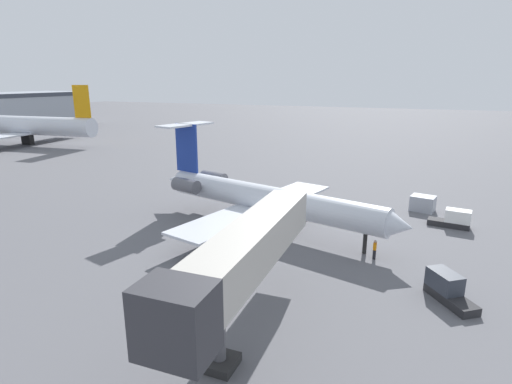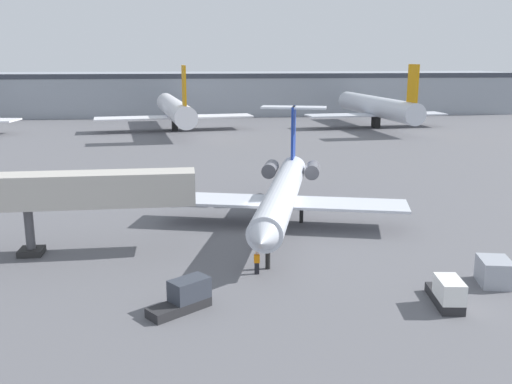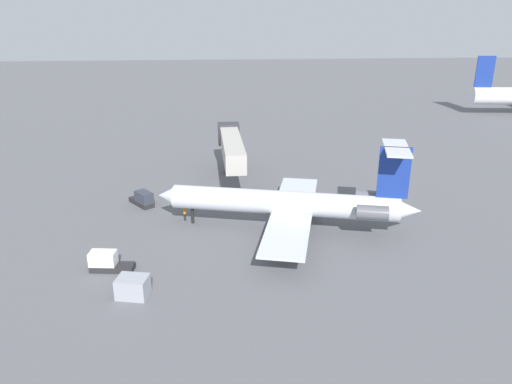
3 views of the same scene
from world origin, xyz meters
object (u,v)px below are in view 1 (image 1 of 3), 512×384
at_px(ground_crew_marshaller, 375,249).
at_px(baggage_tug_trailing, 447,288).
at_px(regional_jet, 260,196).
at_px(jet_bridge, 239,259).
at_px(baggage_tug_lead, 454,219).
at_px(cargo_container_uld, 423,203).
at_px(parked_airliner_centre, 26,126).

bearing_deg(ground_crew_marshaller, baggage_tug_trailing, -132.48).
bearing_deg(regional_jet, baggage_tug_trailing, -116.51).
bearing_deg(jet_bridge, ground_crew_marshaller, -22.57).
bearing_deg(regional_jet, ground_crew_marshaller, -107.14).
bearing_deg(jet_bridge, regional_jet, 18.31).
relative_size(regional_jet, jet_bridge, 1.59).
xyz_separation_m(ground_crew_marshaller, baggage_tug_trailing, (-4.98, -5.44, -0.02)).
xyz_separation_m(baggage_tug_lead, baggage_tug_trailing, (-16.12, 1.14, 0.00)).
height_order(ground_crew_marshaller, cargo_container_uld, cargo_container_uld).
xyz_separation_m(regional_jet, baggage_tug_trailing, (-8.64, -17.33, -2.41)).
bearing_deg(ground_crew_marshaller, jet_bridge, 157.43).
relative_size(baggage_tug_trailing, parked_airliner_centre, 0.11).
height_order(regional_jet, cargo_container_uld, regional_jet).
xyz_separation_m(ground_crew_marshaller, baggage_tug_lead, (11.15, -6.57, -0.02)).
distance_m(cargo_container_uld, parked_airliner_centre, 88.46).
height_order(jet_bridge, ground_crew_marshaller, jet_bridge).
relative_size(baggage_tug_lead, parked_airliner_centre, 0.11).
distance_m(ground_crew_marshaller, cargo_container_uld, 16.21).
xyz_separation_m(baggage_tug_lead, cargo_container_uld, (4.68, 3.07, 0.05)).
bearing_deg(cargo_container_uld, baggage_tug_trailing, -174.71).
relative_size(jet_bridge, parked_airliner_centre, 0.49).
xyz_separation_m(jet_bridge, cargo_container_uld, (30.13, -9.46, -4.11)).
relative_size(ground_crew_marshaller, parked_airliner_centre, 0.05).
distance_m(regional_jet, baggage_tug_lead, 20.07).
xyz_separation_m(jet_bridge, ground_crew_marshaller, (14.31, -5.95, -4.14)).
relative_size(baggage_tug_lead, baggage_tug_trailing, 1.03).
xyz_separation_m(regional_jet, baggage_tug_lead, (7.48, -18.47, -2.41)).
bearing_deg(cargo_container_uld, jet_bridge, 162.58).
bearing_deg(ground_crew_marshaller, regional_jet, 72.86).
bearing_deg(parked_airliner_centre, ground_crew_marshaller, -112.67).
height_order(regional_jet, parked_airliner_centre, parked_airliner_centre).
distance_m(jet_bridge, cargo_container_uld, 31.85).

